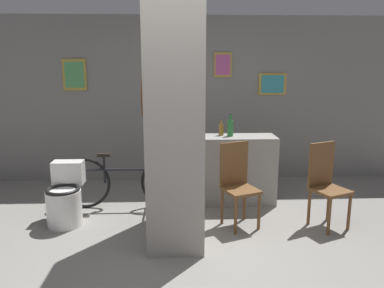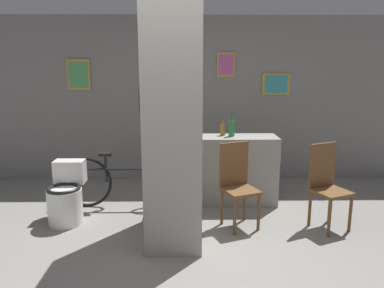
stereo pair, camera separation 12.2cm
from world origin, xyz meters
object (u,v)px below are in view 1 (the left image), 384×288
Objects in this scene: toilet at (65,199)px; bicycle at (126,181)px; chair_by_doorway at (326,182)px; chair_near_pillar at (238,182)px; bottle_tall at (230,127)px.

toilet is 0.40× the size of bicycle.
bicycle is at bearing 141.20° from chair_by_doorway.
chair_by_doorway is at bearing -25.20° from chair_near_pillar.
chair_near_pillar is at bearing 153.10° from chair_by_doorway.
chair_by_doorway is (1.02, -0.06, 0.00)m from chair_near_pillar.
toilet is at bearing -144.39° from bicycle.
bottle_tall is at bearing 117.83° from chair_by_doorway.
bicycle is 1.55m from bottle_tall.
chair_by_doorway is at bearing -38.54° from bottle_tall.
chair_by_doorway is at bearing -15.17° from bicycle.
chair_near_pillar is 1.00× the size of chair_by_doorway.
toilet is at bearing 154.69° from chair_near_pillar.
chair_by_doorway is (3.06, -0.18, 0.22)m from toilet.
chair_by_doorway is 2.49m from bicycle.
chair_near_pillar is 1.03m from chair_by_doorway.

